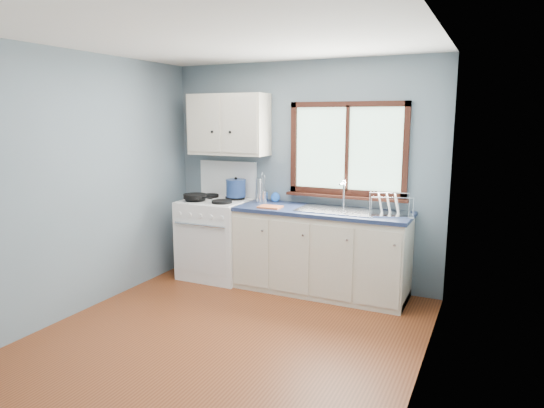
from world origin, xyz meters
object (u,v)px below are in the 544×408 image
at_px(stockpot, 236,188).
at_px(sink, 338,216).
at_px(gas_range, 216,236).
at_px(thermos, 259,191).
at_px(base_cabinets, 321,256).
at_px(skillet, 195,196).
at_px(utensil_crock, 263,196).
at_px(dish_rack, 390,209).

bearing_deg(stockpot, sink, -5.30).
distance_m(gas_range, thermos, 0.77).
height_order(base_cabinets, skillet, skillet).
relative_size(gas_range, stockpot, 4.86).
bearing_deg(skillet, utensil_crock, 35.38).
xyz_separation_m(base_cabinets, sink, (0.18, -0.00, 0.45)).
bearing_deg(stockpot, utensil_crock, 3.77).
height_order(sink, dish_rack, sink).
height_order(base_cabinets, utensil_crock, utensil_crock).
bearing_deg(gas_range, dish_rack, 0.75).
bearing_deg(thermos, dish_rack, -3.03).
bearing_deg(stockpot, base_cabinets, -6.14).
height_order(sink, stockpot, sink).
distance_m(sink, thermos, 0.99).
relative_size(base_cabinets, dish_rack, 3.75).
height_order(gas_range, skillet, gas_range).
xyz_separation_m(stockpot, thermos, (0.32, -0.03, -0.01)).
distance_m(gas_range, sink, 1.53).
distance_m(gas_range, dish_rack, 2.08).
bearing_deg(gas_range, base_cabinets, 0.82).
bearing_deg(utensil_crock, base_cabinets, -10.50).
bearing_deg(utensil_crock, gas_range, -163.43).
height_order(utensil_crock, thermos, utensil_crock).
distance_m(sink, skillet, 1.67).
bearing_deg(skillet, gas_range, 55.90).
bearing_deg(gas_range, skillet, -134.22).
relative_size(gas_range, skillet, 3.28).
height_order(skillet, dish_rack, dish_rack).
xyz_separation_m(skillet, utensil_crock, (0.71, 0.33, 0.00)).
height_order(base_cabinets, thermos, thermos).
bearing_deg(skillet, dish_rack, 15.35).
distance_m(gas_range, base_cabinets, 1.31).
xyz_separation_m(gas_range, thermos, (0.52, 0.11, 0.57)).
distance_m(stockpot, thermos, 0.32).
height_order(base_cabinets, sink, sink).
bearing_deg(base_cabinets, skillet, -172.56).
height_order(gas_range, stockpot, gas_range).
distance_m(stockpot, utensil_crock, 0.35).
height_order(stockpot, thermos, thermos).
distance_m(gas_range, stockpot, 0.62).
relative_size(stockpot, utensil_crock, 0.82).
xyz_separation_m(gas_range, skillet, (-0.17, -0.17, 0.49)).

